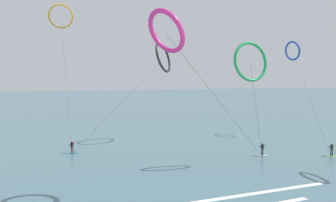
# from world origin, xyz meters

# --- Properties ---
(sea_water) EXTENTS (400.00, 200.00, 0.08)m
(sea_water) POSITION_xyz_m (0.00, 108.37, 0.04)
(sea_water) COLOR #476B75
(sea_water) RESTS_ON ground
(surfer_teal) EXTENTS (1.40, 0.73, 1.70)m
(surfer_teal) POSITION_xyz_m (-10.44, 32.31, 0.82)
(surfer_teal) COLOR teal
(surfer_teal) RESTS_ON ground
(surfer_lime) EXTENTS (1.40, 0.62, 1.70)m
(surfer_lime) POSITION_xyz_m (20.73, 22.79, 0.82)
(surfer_lime) COLOR #8CC62D
(surfer_lime) RESTS_ON ground
(surfer_ivory) EXTENTS (1.40, 0.60, 1.70)m
(surfer_ivory) POSITION_xyz_m (12.55, 25.13, 0.82)
(surfer_ivory) COLOR silver
(surfer_ivory) RESTS_ON ground
(kite_amber) EXTENTS (4.80, 22.04, 23.25)m
(kite_amber) POSITION_xyz_m (-12.92, 53.40, 21.00)
(kite_amber) COLOR orange
(kite_amber) RESTS_ON ground
(kite_magenta) EXTENTS (16.58, 11.87, 15.38)m
(kite_magenta) POSITION_xyz_m (-2.15, 15.49, 13.59)
(kite_magenta) COLOR #CC288E
(kite_magenta) RESTS_ON ground
(kite_cobalt) EXTENTS (4.74, 15.71, 15.79)m
(kite_cobalt) POSITION_xyz_m (24.77, 36.78, 14.12)
(kite_cobalt) COLOR #2647B7
(kite_cobalt) RESTS_ON ground
(kite_charcoal) EXTENTS (15.43, 7.95, 15.25)m
(kite_charcoal) POSITION_xyz_m (2.91, 37.75, 12.83)
(kite_charcoal) COLOR black
(kite_charcoal) RESTS_ON ground
(kite_emerald) EXTENTS (5.94, 4.14, 13.79)m
(kite_emerald) POSITION_xyz_m (8.90, 21.88, 11.57)
(kite_emerald) COLOR #199351
(kite_emerald) RESTS_ON ground
(wave_crest_far) EXTENTS (15.43, 2.07, 0.12)m
(wave_crest_far) POSITION_xyz_m (4.78, 13.96, 0.06)
(wave_crest_far) COLOR white
(wave_crest_far) RESTS_ON ground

